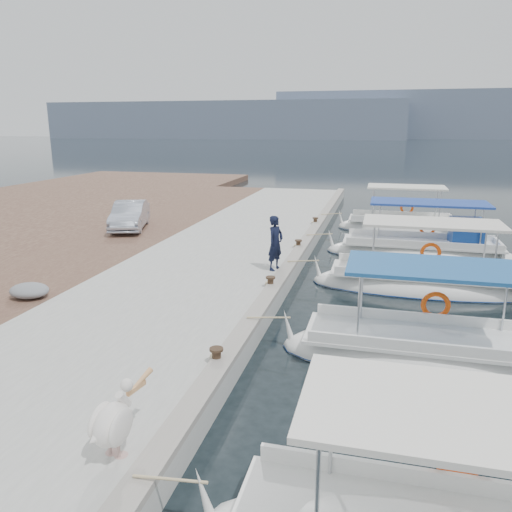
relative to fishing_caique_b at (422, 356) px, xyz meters
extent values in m
plane|color=black|center=(-3.77, 1.34, -0.13)|extent=(400.00, 400.00, 0.00)
cube|color=#A2A39D|center=(-6.77, 6.34, 0.12)|extent=(6.00, 40.00, 0.50)
cube|color=gray|center=(-3.99, 6.34, 0.43)|extent=(0.44, 40.00, 0.12)
cube|color=#50352A|center=(-11.77, 6.34, 0.12)|extent=(4.00, 40.00, 0.50)
cube|color=slate|center=(-63.77, 191.34, 6.87)|extent=(140.00, 40.00, 14.00)
cube|color=slate|center=(36.23, 211.34, 8.87)|extent=(160.00, 40.00, 18.00)
cube|color=white|center=(-0.10, -5.78, 2.06)|extent=(3.51, 1.87, 0.08)
cylinder|color=silver|center=(-1.56, -6.54, 1.22)|extent=(0.05, 0.05, 1.60)
torus|color=#F44E0C|center=(0.05, -4.81, 0.87)|extent=(0.68, 0.12, 0.68)
ellipsoid|color=white|center=(0.00, 0.00, -0.08)|extent=(6.34, 2.10, 1.30)
ellipsoid|color=navy|center=(0.00, 0.00, -0.10)|extent=(6.37, 2.15, 0.22)
cube|color=white|center=(0.00, 0.00, 0.42)|extent=(5.20, 1.81, 0.08)
cube|color=#1D5494|center=(0.15, 0.00, 2.06)|extent=(3.80, 1.94, 0.08)
cylinder|color=silver|center=(-1.43, -0.79, 1.22)|extent=(0.05, 0.05, 1.60)
torus|color=#F44E0C|center=(0.30, 1.00, 0.87)|extent=(0.68, 0.12, 0.68)
ellipsoid|color=white|center=(0.31, 5.28, -0.08)|extent=(6.97, 2.11, 1.30)
ellipsoid|color=navy|center=(0.31, 5.28, -0.10)|extent=(7.00, 2.15, 0.22)
cube|color=white|center=(0.31, 5.28, 0.42)|extent=(5.71, 1.81, 0.08)
cube|color=silver|center=(0.48, 5.28, 2.06)|extent=(4.18, 1.94, 0.08)
cylinder|color=silver|center=(-1.26, 4.49, 1.22)|extent=(0.05, 0.05, 1.60)
torus|color=#F44E0C|center=(0.61, 6.28, 0.87)|extent=(0.68, 0.12, 0.68)
ellipsoid|color=white|center=(0.54, 9.65, -0.08)|extent=(7.43, 2.17, 1.30)
ellipsoid|color=navy|center=(0.54, 9.65, -0.10)|extent=(7.47, 2.21, 0.22)
cube|color=white|center=(0.54, 9.65, 0.42)|extent=(6.09, 1.87, 0.08)
cube|color=#1D3A94|center=(0.73, 9.65, 2.06)|extent=(4.46, 2.00, 0.08)
cylinder|color=silver|center=(-1.13, 8.83, 1.22)|extent=(0.05, 0.05, 1.60)
torus|color=#F44E0C|center=(0.84, 10.68, 0.87)|extent=(0.68, 0.12, 0.68)
cube|color=navy|center=(2.21, 9.65, 0.97)|extent=(1.20, 1.52, 1.00)
ellipsoid|color=white|center=(-0.09, 14.80, -0.08)|extent=(6.18, 2.15, 1.30)
ellipsoid|color=navy|center=(-0.09, 14.80, -0.10)|extent=(6.21, 2.20, 0.22)
cube|color=white|center=(-0.09, 14.80, 0.42)|extent=(5.07, 1.85, 0.08)
cube|color=silver|center=(0.07, 14.80, 2.06)|extent=(3.71, 1.98, 0.08)
cylinder|color=silver|center=(-1.48, 13.99, 1.22)|extent=(0.05, 0.05, 1.60)
torus|color=#F44E0C|center=(0.21, 15.82, 0.87)|extent=(0.68, 0.12, 0.68)
cylinder|color=black|center=(-4.12, -2.16, 0.52)|extent=(0.18, 0.18, 0.30)
cylinder|color=black|center=(-4.12, -2.16, 0.67)|extent=(0.28, 0.28, 0.05)
cylinder|color=black|center=(-4.12, 2.84, 0.52)|extent=(0.18, 0.18, 0.30)
cylinder|color=black|center=(-4.12, 2.84, 0.67)|extent=(0.28, 0.28, 0.05)
cylinder|color=black|center=(-4.12, 7.84, 0.52)|extent=(0.18, 0.18, 0.30)
cylinder|color=black|center=(-4.12, 7.84, 0.67)|extent=(0.28, 0.28, 0.05)
cylinder|color=black|center=(-4.12, 12.84, 0.52)|extent=(0.18, 0.18, 0.30)
cylinder|color=black|center=(-4.12, 12.84, 0.67)|extent=(0.28, 0.28, 0.05)
cylinder|color=tan|center=(-4.71, -5.27, 0.53)|extent=(0.05, 0.05, 0.32)
cylinder|color=tan|center=(-4.56, -5.30, 0.53)|extent=(0.05, 0.05, 0.32)
ellipsoid|color=white|center=(-4.64, -5.28, 0.89)|extent=(0.59, 0.83, 0.59)
cylinder|color=white|center=(-4.58, -5.01, 1.14)|extent=(0.17, 0.29, 0.31)
sphere|color=white|center=(-4.57, -4.92, 1.32)|extent=(0.19, 0.19, 0.19)
cone|color=#EAA566|center=(-4.51, -4.63, 1.23)|extent=(0.20, 0.58, 0.23)
imported|color=black|center=(-4.37, 4.69, 1.28)|extent=(0.66, 0.78, 1.80)
imported|color=#A6AEBE|center=(-12.25, 9.63, 1.01)|extent=(2.47, 4.06, 1.26)
ellipsoid|color=slate|center=(-10.42, 0.33, 0.57)|extent=(1.10, 0.90, 0.40)
camera|label=1|loc=(-1.13, -10.84, 5.00)|focal=35.00mm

